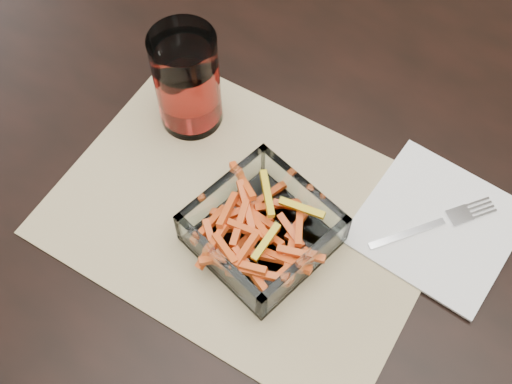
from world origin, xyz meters
TOP-DOWN VIEW (x-y plane):
  - dining_table at (0.00, 0.00)m, footprint 1.60×0.90m
  - placemat at (-0.15, -0.09)m, footprint 0.47×0.35m
  - glass_bowl at (-0.11, -0.11)m, footprint 0.17×0.17m
  - tumbler at (-0.29, -0.01)m, footprint 0.08×0.08m
  - napkin at (0.05, 0.03)m, footprint 0.18×0.18m
  - fork at (0.05, 0.03)m, footprint 0.11×0.14m

SIDE VIEW (x-z plane):
  - dining_table at x=0.00m, z-range 0.29..1.04m
  - placemat at x=-0.15m, z-range 0.75..0.75m
  - napkin at x=0.05m, z-range 0.75..0.76m
  - fork at x=0.05m, z-range 0.76..0.76m
  - glass_bowl at x=-0.11m, z-range 0.75..0.80m
  - tumbler at x=-0.29m, z-range 0.75..0.89m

